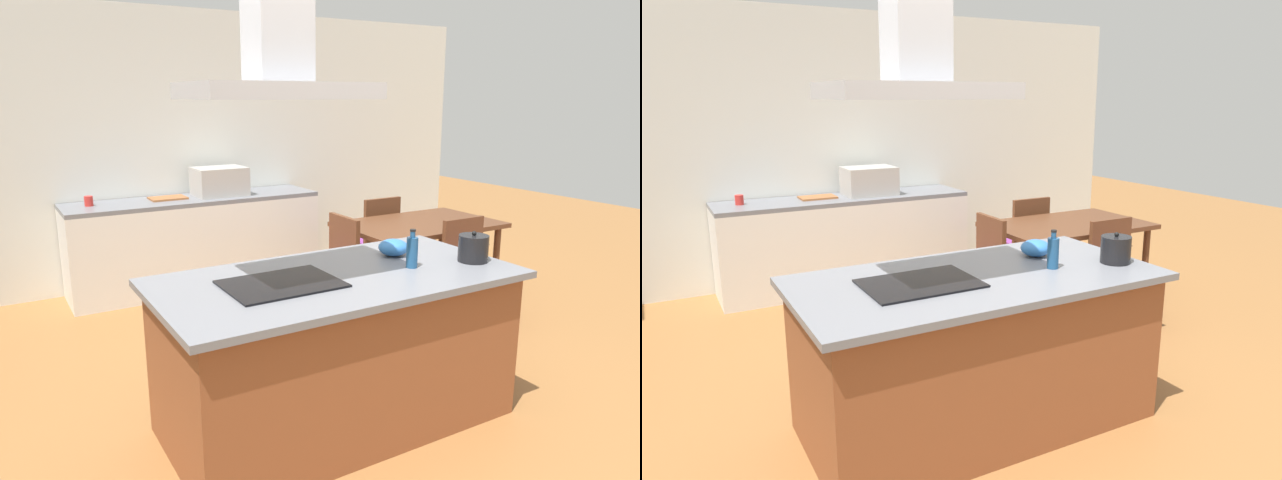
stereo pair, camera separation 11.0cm
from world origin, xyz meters
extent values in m
plane|color=#936033|center=(0.00, 1.50, 0.00)|extent=(16.00, 16.00, 0.00)
cube|color=silver|center=(0.00, 3.25, 1.35)|extent=(7.20, 0.10, 2.70)
cube|color=brown|center=(0.00, 0.00, 0.43)|extent=(1.93, 0.93, 0.86)
cube|color=slate|center=(0.00, 0.00, 0.88)|extent=(2.03, 1.03, 0.04)
cube|color=black|center=(-0.35, 0.00, 0.91)|extent=(0.60, 0.44, 0.01)
cylinder|color=black|center=(0.85, -0.18, 0.98)|extent=(0.18, 0.18, 0.16)
sphere|color=black|center=(0.85, -0.18, 1.07)|extent=(0.03, 0.03, 0.03)
cone|color=black|center=(0.96, -0.18, 0.99)|extent=(0.06, 0.03, 0.04)
cylinder|color=navy|center=(0.45, -0.09, 0.99)|extent=(0.07, 0.07, 0.18)
cylinder|color=navy|center=(0.45, -0.09, 1.10)|extent=(0.03, 0.03, 0.04)
cylinder|color=black|center=(0.45, -0.09, 1.12)|extent=(0.03, 0.03, 0.01)
ellipsoid|color=#2D6BB7|center=(0.52, 0.17, 0.95)|extent=(0.19, 0.19, 0.10)
cube|color=silver|center=(0.15, 2.88, 0.43)|extent=(2.45, 0.62, 0.86)
cube|color=slate|center=(0.15, 2.88, 0.88)|extent=(2.45, 0.62, 0.04)
cube|color=#B2AFAA|center=(0.42, 2.88, 1.04)|extent=(0.50, 0.38, 0.28)
cylinder|color=red|center=(-0.81, 2.92, 0.95)|extent=(0.08, 0.08, 0.09)
cube|color=#995B33|center=(-0.09, 2.93, 0.91)|extent=(0.34, 0.24, 0.02)
cube|color=#59331E|center=(1.76, 1.40, 0.73)|extent=(1.40, 0.90, 0.04)
cylinder|color=#59331E|center=(1.14, 1.03, 0.35)|extent=(0.06, 0.06, 0.71)
cylinder|color=#59331E|center=(2.38, 1.03, 0.35)|extent=(0.06, 0.06, 0.71)
cylinder|color=#59331E|center=(1.14, 1.77, 0.35)|extent=(0.06, 0.06, 0.71)
cylinder|color=#59331E|center=(2.38, 1.77, 0.35)|extent=(0.06, 0.06, 0.71)
cube|color=purple|center=(0.76, 1.40, 0.43)|extent=(0.42, 0.42, 0.04)
cube|color=#59331E|center=(0.95, 1.40, 0.67)|extent=(0.04, 0.42, 0.44)
cylinder|color=#59331E|center=(0.58, 1.22, 0.21)|extent=(0.04, 0.04, 0.41)
cylinder|color=#59331E|center=(0.58, 1.58, 0.21)|extent=(0.04, 0.04, 0.41)
cylinder|color=#59331E|center=(0.94, 1.22, 0.21)|extent=(0.04, 0.04, 0.41)
cylinder|color=#59331E|center=(0.94, 1.58, 0.21)|extent=(0.04, 0.04, 0.41)
cube|color=purple|center=(1.76, 0.65, 0.43)|extent=(0.42, 0.42, 0.04)
cube|color=#59331E|center=(1.76, 0.84, 0.67)|extent=(0.42, 0.04, 0.44)
cylinder|color=#59331E|center=(1.94, 0.47, 0.21)|extent=(0.04, 0.04, 0.41)
cylinder|color=#59331E|center=(1.58, 0.47, 0.21)|extent=(0.04, 0.04, 0.41)
cylinder|color=#59331E|center=(1.94, 0.83, 0.21)|extent=(0.04, 0.04, 0.41)
cylinder|color=#59331E|center=(1.58, 0.83, 0.21)|extent=(0.04, 0.04, 0.41)
cube|color=purple|center=(1.76, 2.15, 0.43)|extent=(0.42, 0.42, 0.04)
cube|color=#59331E|center=(1.76, 1.96, 0.67)|extent=(0.42, 0.04, 0.44)
cylinder|color=#59331E|center=(1.58, 2.33, 0.21)|extent=(0.04, 0.04, 0.41)
cylinder|color=#59331E|center=(1.94, 2.33, 0.21)|extent=(0.04, 0.04, 0.41)
cylinder|color=#59331E|center=(1.58, 1.97, 0.21)|extent=(0.04, 0.04, 0.41)
cylinder|color=#59331E|center=(1.94, 1.97, 0.21)|extent=(0.04, 0.04, 0.41)
cube|color=#ADADB2|center=(-0.35, 0.00, 1.89)|extent=(0.90, 0.55, 0.08)
cube|color=#ADADB2|center=(-0.35, 0.00, 2.28)|extent=(0.28, 0.24, 0.70)
camera|label=1|loc=(-1.67, -2.64, 1.86)|focal=32.98mm
camera|label=2|loc=(-1.57, -2.69, 1.86)|focal=32.98mm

